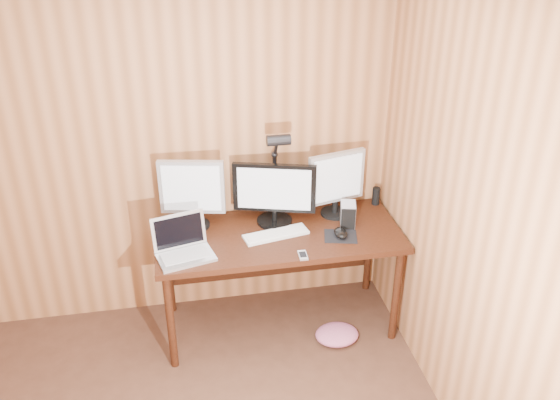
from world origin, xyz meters
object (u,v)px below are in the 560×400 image
object	(u,v)px
monitor_center	(274,193)
desk_lamp	(277,161)
desk	(277,243)
mouse	(341,233)
phone	(303,255)
speaker	(376,196)
laptop	(183,246)
hard_drive	(348,214)
keyboard	(276,234)
monitor_right	(336,182)
monitor_left	(192,192)

from	to	relation	value
monitor_center	desk_lamp	xyz separation A→B (m)	(0.03, 0.08, 0.19)
desk	mouse	xyz separation A→B (m)	(0.39, -0.19, 0.15)
phone	desk_lamp	size ratio (longest dim) A/B	0.16
desk	desk_lamp	world-z (taller)	desk_lamp
desk_lamp	speaker	bearing A→B (deg)	-14.91
laptop	speaker	size ratio (longest dim) A/B	3.02
mouse	hard_drive	world-z (taller)	hard_drive
monitor_center	keyboard	distance (m)	0.27
desk	monitor_center	xyz separation A→B (m)	(-0.00, 0.07, 0.34)
hard_drive	mouse	bearing A→B (deg)	-107.01
speaker	laptop	bearing A→B (deg)	-163.56
monitor_right	keyboard	distance (m)	0.55
phone	keyboard	bearing A→B (deg)	115.99
monitor_left	mouse	xyz separation A→B (m)	(0.92, -0.31, -0.23)
monitor_right	mouse	xyz separation A→B (m)	(-0.04, -0.29, -0.22)
monitor_center	mouse	size ratio (longest dim) A/B	4.38
monitor_right	mouse	bearing A→B (deg)	-112.08
desk	desk_lamp	bearing A→B (deg)	79.16
laptop	hard_drive	world-z (taller)	laptop
keyboard	speaker	size ratio (longest dim) A/B	3.44
monitor_right	keyboard	size ratio (longest dim) A/B	1.04
keyboard	hard_drive	size ratio (longest dim) A/B	2.75
monitor_left	hard_drive	distance (m)	1.04
monitor_center	laptop	xyz separation A→B (m)	(-0.62, -0.28, -0.16)
hard_drive	monitor_right	bearing A→B (deg)	121.22
monitor_center	laptop	world-z (taller)	monitor_center
mouse	desk	bearing A→B (deg)	171.89
monitor_left	monitor_right	distance (m)	0.96
keyboard	laptop	bearing A→B (deg)	178.54
desk_lamp	phone	bearing A→B (deg)	-101.06
monitor_center	monitor_right	xyz separation A→B (m)	(0.43, 0.03, 0.03)
monitor_left	phone	bearing A→B (deg)	-26.04
hard_drive	monitor_left	bearing A→B (deg)	-174.87
desk	keyboard	xyz separation A→B (m)	(-0.02, -0.10, 0.13)
monitor_center	speaker	distance (m)	0.78
laptop	hard_drive	distance (m)	1.11
monitor_left	phone	world-z (taller)	monitor_left
monitor_right	speaker	bearing A→B (deg)	1.58
monitor_center	laptop	bearing A→B (deg)	-139.75
monitor_left	speaker	size ratio (longest dim) A/B	3.70
phone	speaker	size ratio (longest dim) A/B	0.81
desk	mouse	distance (m)	0.46
monitor_center	keyboard	world-z (taller)	monitor_center
monitor_right	hard_drive	distance (m)	0.23
monitor_left	phone	xyz separation A→B (m)	(0.63, -0.49, -0.25)
keyboard	speaker	distance (m)	0.83
desk	phone	distance (m)	0.41
monitor_center	laptop	distance (m)	0.70
keyboard	phone	distance (m)	0.30
phone	mouse	bearing A→B (deg)	34.04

